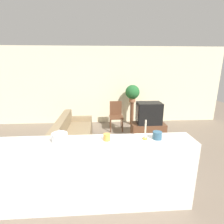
{
  "coord_description": "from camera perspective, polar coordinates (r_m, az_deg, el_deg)",
  "views": [
    {
      "loc": [
        0.09,
        -2.85,
        2.12
      ],
      "look_at": [
        0.39,
        1.72,
        0.85
      ],
      "focal_mm": 28.0,
      "sensor_mm": 36.0,
      "label": 1
    }
  ],
  "objects": [
    {
      "name": "tv_stand",
      "position": [
        5.02,
        11.63,
        -6.5
      ],
      "size": [
        0.92,
        0.46,
        0.53
      ],
      "color": "brown",
      "rests_on": "ground_plane"
    },
    {
      "name": "ground_plane",
      "position": [
        3.55,
        -4.85,
        -21.19
      ],
      "size": [
        14.0,
        14.0,
        0.0
      ],
      "primitive_type": "plane",
      "color": "#756656"
    },
    {
      "name": "decorative_bowl",
      "position": [
        2.55,
        -16.72,
        -7.93
      ],
      "size": [
        0.22,
        0.22,
        0.17
      ],
      "color": "silver",
      "rests_on": "foreground_counter"
    },
    {
      "name": "coffee_tin",
      "position": [
        2.61,
        14.57,
        -7.39
      ],
      "size": [
        0.13,
        0.13,
        0.11
      ],
      "color": "#335B75",
      "rests_on": "foreground_counter"
    },
    {
      "name": "candlestick",
      "position": [
        2.54,
        10.79,
        -6.7
      ],
      "size": [
        0.07,
        0.07,
        0.29
      ],
      "color": "#B7933D",
      "rests_on": "foreground_counter"
    },
    {
      "name": "wooden_chair",
      "position": [
        5.74,
        1.31,
        -0.76
      ],
      "size": [
        0.44,
        0.44,
        0.93
      ],
      "color": "brown",
      "rests_on": "ground_plane"
    },
    {
      "name": "plant_stand",
      "position": [
        6.26,
        6.49,
        -0.41
      ],
      "size": [
        0.13,
        0.13,
        0.83
      ],
      "color": "brown",
      "rests_on": "ground_plane"
    },
    {
      "name": "television",
      "position": [
        4.84,
        11.91,
        -0.35
      ],
      "size": [
        0.65,
        0.44,
        0.59
      ],
      "color": "black",
      "rests_on": "tv_stand"
    },
    {
      "name": "couch",
      "position": [
        4.71,
        -12.72,
        -8.06
      ],
      "size": [
        0.82,
        2.07,
        0.76
      ],
      "color": "#847051",
      "rests_on": "ground_plane"
    },
    {
      "name": "foreground_counter",
      "position": [
        2.77,
        -5.32,
        -19.4
      ],
      "size": [
        2.87,
        0.44,
        1.07
      ],
      "color": "white",
      "rests_on": "ground_plane"
    },
    {
      "name": "candle_jar",
      "position": [
        2.49,
        -1.68,
        -8.19
      ],
      "size": [
        0.1,
        0.1,
        0.1
      ],
      "color": "gold",
      "rests_on": "foreground_counter"
    },
    {
      "name": "wall_back",
      "position": [
        6.33,
        -4.64,
        8.45
      ],
      "size": [
        9.0,
        0.06,
        2.7
      ],
      "color": "beige",
      "rests_on": "ground_plane"
    },
    {
      "name": "potted_plant",
      "position": [
        6.1,
        6.7,
        6.36
      ],
      "size": [
        0.49,
        0.49,
        0.59
      ],
      "color": "#8E5B3D",
      "rests_on": "plant_stand"
    }
  ]
}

